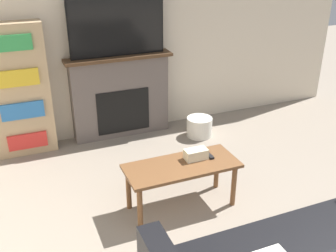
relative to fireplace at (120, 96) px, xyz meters
The scene contains 8 objects.
wall_back 0.82m from the fireplace, 68.86° to the left, with size 6.80×0.06×2.70m.
fireplace is the anchor object (origin of this frame).
tv 0.90m from the fireplace, 90.00° to the right, with size 1.19×0.03×0.73m.
coffee_table 1.81m from the fireplace, 87.84° to the right, with size 1.08×0.46×0.47m.
tissue_box 1.77m from the fireplace, 82.27° to the right, with size 0.22×0.12×0.10m.
remote_control 1.80m from the fireplace, 77.83° to the right, with size 0.04×0.15×0.02m.
bookshelf 1.25m from the fireplace, behind, with size 0.69×0.29×1.58m.
storage_basket 1.13m from the fireplace, 26.06° to the right, with size 0.34×0.34×0.26m.
Camera 1 is at (-1.33, -0.70, 2.36)m, focal length 42.00 mm.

